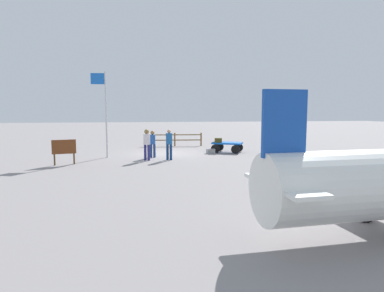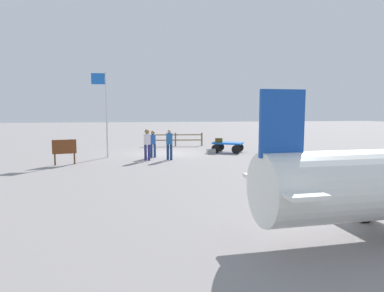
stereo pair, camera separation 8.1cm
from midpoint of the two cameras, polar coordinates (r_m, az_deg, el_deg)
The scene contains 10 objects.
ground_plane at distance 21.30m, azimuth -4.02°, elevation -1.24°, with size 120.00×120.00×0.00m, color gray.
luggage_cart at distance 21.77m, azimuth 6.25°, elevation 0.16°, with size 2.26×2.02×0.66m.
suitcase_olive at distance 21.56m, azimuth 4.76°, elevation 0.99°, with size 0.55×0.49×0.29m.
suitcase_maroon at distance 21.13m, azimuth 3.43°, elevation -0.90°, with size 0.54×0.37×0.29m.
worker_lead at distance 19.35m, azimuth -6.63°, elevation 0.68°, with size 0.39×0.39×1.57m.
worker_trailing at distance 18.29m, azimuth -3.79°, elevation 0.69°, with size 0.47×0.47×1.69m.
worker_supervisor at distance 18.17m, azimuth -7.63°, elevation 0.72°, with size 0.47×0.47×1.72m.
flagpole at distance 19.77m, azimuth -14.71°, elevation 6.51°, with size 0.85×0.10×4.94m.
signboard at distance 17.78m, azimuth -21.03°, elevation -0.38°, with size 1.13×0.33×1.27m.
wooden_fence at distance 25.57m, azimuth -2.79°, elevation 1.33°, with size 4.21×0.45×1.02m.
Camera 2 is at (1.90, 21.05, 2.70)m, focal length 30.93 mm.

